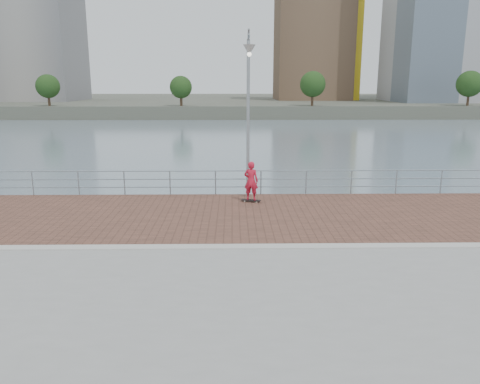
{
  "coord_description": "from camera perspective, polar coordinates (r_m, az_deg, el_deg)",
  "views": [
    {
      "loc": [
        -0.25,
        -13.65,
        5.0
      ],
      "look_at": [
        0.0,
        2.0,
        1.3
      ],
      "focal_mm": 35.0,
      "sensor_mm": 36.0,
      "label": 1
    }
  ],
  "objects": [
    {
      "name": "brick_lane",
      "position": [
        17.96,
        -0.08,
        -2.83
      ],
      "size": [
        40.0,
        6.8,
        0.02
      ],
      "primitive_type": "cube",
      "color": "brown",
      "rests_on": "seawall"
    },
    {
      "name": "street_lamp",
      "position": [
        19.67,
        1.06,
        12.72
      ],
      "size": [
        0.49,
        1.43,
        6.76
      ],
      "color": "gray",
      "rests_on": "brick_lane"
    },
    {
      "name": "skateboard",
      "position": [
        19.86,
        1.35,
        -1.01
      ],
      "size": [
        0.84,
        0.42,
        0.09
      ],
      "rotation": [
        0.0,
        0.0,
        -0.27
      ],
      "color": "black",
      "rests_on": "brick_lane"
    },
    {
      "name": "seawall",
      "position": [
        10.53,
        0.65,
        -21.44
      ],
      "size": [
        40.0,
        24.0,
        2.0
      ],
      "primitive_type": "cube",
      "color": "gray",
      "rests_on": "ground"
    },
    {
      "name": "water",
      "position": [
        15.34,
        0.12,
        -13.85
      ],
      "size": [
        400.0,
        400.0,
        0.0
      ],
      "primitive_type": "plane",
      "color": "slate",
      "rests_on": "ground"
    },
    {
      "name": "shoreline_trees",
      "position": [
        91.1,
        4.88,
        12.8
      ],
      "size": [
        144.36,
        4.93,
        6.58
      ],
      "color": "#473323",
      "rests_on": "far_shore"
    },
    {
      "name": "skyline",
      "position": [
        122.35,
        12.55,
        21.91
      ],
      "size": [
        233.0,
        41.0,
        62.53
      ],
      "color": "#ADA38E",
      "rests_on": "far_shore"
    },
    {
      "name": "skateboarder",
      "position": [
        19.67,
        1.36,
        1.36
      ],
      "size": [
        0.69,
        0.54,
        1.66
      ],
      "primitive_type": "imported",
      "rotation": [
        0.0,
        0.0,
        2.87
      ],
      "color": "red",
      "rests_on": "skateboard"
    },
    {
      "name": "far_shore",
      "position": [
        136.27,
        -0.82,
        10.88
      ],
      "size": [
        320.0,
        95.0,
        2.5
      ],
      "primitive_type": "cube",
      "color": "#4C5142",
      "rests_on": "ground"
    },
    {
      "name": "guardrail",
      "position": [
        21.09,
        -0.22,
        1.51
      ],
      "size": [
        39.06,
        0.06,
        1.13
      ],
      "color": "#8C9EA8",
      "rests_on": "brick_lane"
    },
    {
      "name": "curb",
      "position": [
        14.53,
        0.13,
        -6.7
      ],
      "size": [
        40.0,
        0.4,
        0.06
      ],
      "primitive_type": "cube",
      "color": "#B7B5AD",
      "rests_on": "seawall"
    }
  ]
}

